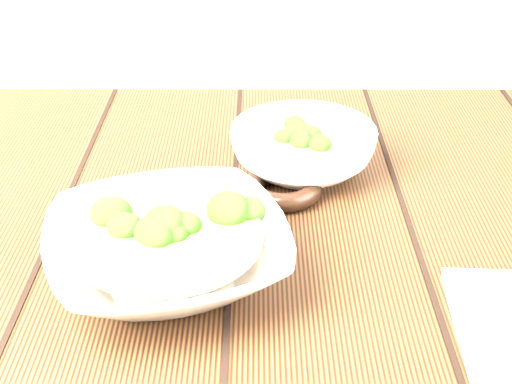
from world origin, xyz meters
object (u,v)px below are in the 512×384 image
object	(u,v)px
table	(251,309)
soup_bowl_back	(303,148)
soup_bowl_front	(168,250)
trivet	(283,187)

from	to	relation	value
table	soup_bowl_back	distance (m)	0.21
table	soup_bowl_front	size ratio (longest dim) A/B	4.05
soup_bowl_front	soup_bowl_back	bearing A→B (deg)	56.54
table	trivet	distance (m)	0.15
trivet	soup_bowl_back	bearing A→B (deg)	67.52
table	soup_bowl_back	xyz separation A→B (m)	(0.07, 0.13, 0.15)
soup_bowl_back	trivet	size ratio (longest dim) A/B	2.08
soup_bowl_back	trivet	xyz separation A→B (m)	(-0.03, -0.06, -0.02)
soup_bowl_back	soup_bowl_front	bearing A→B (deg)	-123.46
table	soup_bowl_front	bearing A→B (deg)	-132.33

